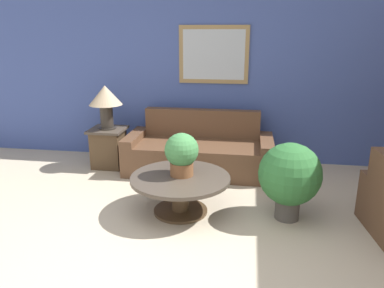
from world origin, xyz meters
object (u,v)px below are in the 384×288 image
(couch_main, at_px, (199,152))
(potted_plant_on_table, at_px, (182,153))
(side_table, at_px, (109,147))
(table_lamp, at_px, (105,99))
(coffee_table, at_px, (180,186))
(potted_plant_floor, at_px, (290,176))

(couch_main, xyz_separation_m, potted_plant_on_table, (-0.02, -1.28, 0.41))
(side_table, distance_m, table_lamp, 0.72)
(table_lamp, bearing_deg, coffee_table, -44.50)
(side_table, height_order, potted_plant_on_table, potted_plant_on_table)
(table_lamp, bearing_deg, side_table, 0.00)
(coffee_table, relative_size, side_table, 1.89)
(couch_main, relative_size, coffee_table, 1.88)
(couch_main, distance_m, coffee_table, 1.32)
(potted_plant_on_table, xyz_separation_m, potted_plant_floor, (1.16, -0.01, -0.19))
(side_table, xyz_separation_m, potted_plant_floor, (2.49, -1.27, 0.19))
(table_lamp, height_order, potted_plant_floor, table_lamp)
(table_lamp, distance_m, potted_plant_on_table, 1.86)
(coffee_table, bearing_deg, couch_main, 88.72)
(table_lamp, xyz_separation_m, potted_plant_floor, (2.49, -1.27, -0.53))
(coffee_table, relative_size, potted_plant_floor, 1.30)
(table_lamp, bearing_deg, couch_main, 0.91)
(couch_main, bearing_deg, coffee_table, -91.28)
(couch_main, height_order, side_table, couch_main)
(side_table, bearing_deg, table_lamp, 0.00)
(coffee_table, distance_m, side_table, 1.86)
(side_table, bearing_deg, coffee_table, -44.50)
(side_table, relative_size, table_lamp, 0.92)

